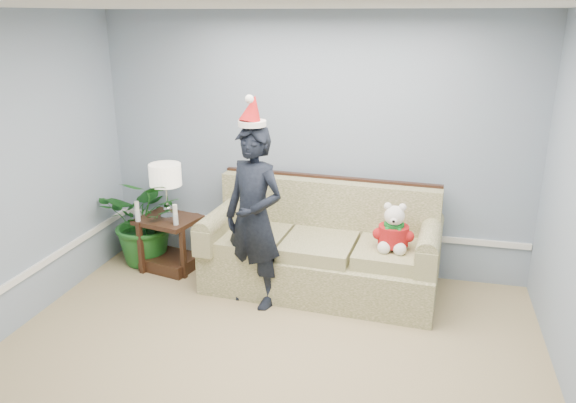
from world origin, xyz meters
The scene contains 10 objects.
room_shell centered at (0.00, 0.00, 1.35)m, with size 4.54×5.04×2.74m.
wainscot_trim centered at (-1.18, 1.18, 0.45)m, with size 4.49×4.99×0.06m.
sofa centered at (0.21, 2.03, 0.38)m, with size 2.34×1.12×1.07m.
side_table centered at (-1.48, 2.06, 0.23)m, with size 0.70×0.63×0.58m.
table_lamp centered at (-1.47, 2.06, 1.04)m, with size 0.33×0.33×0.59m.
candle_pair centered at (-1.52, 1.89, 0.68)m, with size 0.49×0.06×0.22m.
houseplant centered at (-1.77, 2.14, 0.51)m, with size 0.92×0.79×1.02m, color #1B5A1E.
man centered at (-0.35, 1.54, 0.86)m, with size 0.63×0.41×1.73m, color black.
santa_hat centered at (-0.35, 1.56, 1.84)m, with size 0.33×0.35×0.29m.
teddy_bear centered at (0.91, 1.84, 0.73)m, with size 0.28×0.32×0.46m.
Camera 1 is at (1.13, -3.09, 2.65)m, focal length 35.00 mm.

